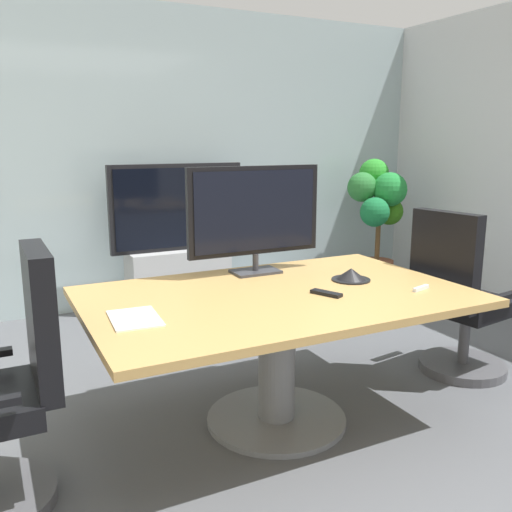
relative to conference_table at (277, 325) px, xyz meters
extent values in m
plane|color=#515459|center=(-0.02, -0.24, -0.56)|extent=(6.99, 6.99, 0.00)
cube|color=#9EB2B7|center=(-0.02, 2.56, 0.79)|extent=(5.99, 0.10, 2.69)
cube|color=#B2894C|center=(0.00, 0.00, 0.15)|extent=(1.97, 1.25, 0.04)
cylinder|color=slate|center=(0.00, 0.00, -0.21)|extent=(0.20, 0.20, 0.69)
cylinder|color=slate|center=(0.00, 0.00, -0.54)|extent=(0.76, 0.76, 0.03)
cube|color=black|center=(-1.17, -0.10, 0.23)|extent=(0.09, 0.46, 0.60)
cylinder|color=#4C4C51|center=(1.44, 0.04, -0.53)|extent=(0.56, 0.56, 0.06)
cylinder|color=#4C4C51|center=(1.44, 0.04, -0.32)|extent=(0.07, 0.07, 0.36)
cube|color=black|center=(1.44, 0.04, -0.10)|extent=(0.55, 0.55, 0.10)
cube|color=black|center=(1.17, 0.00, 0.23)|extent=(0.16, 0.46, 0.60)
cube|color=black|center=(1.45, -0.22, 0.02)|extent=(0.28, 0.09, 0.03)
cube|color=black|center=(1.38, 0.29, 0.02)|extent=(0.28, 0.09, 0.03)
cube|color=#333338|center=(0.09, 0.45, 0.18)|extent=(0.28, 0.18, 0.02)
cylinder|color=#333338|center=(0.09, 0.45, 0.24)|extent=(0.04, 0.04, 0.10)
cube|color=black|center=(0.09, 0.46, 0.55)|extent=(0.84, 0.04, 0.52)
cube|color=black|center=(0.09, 0.44, 0.55)|extent=(0.77, 0.01, 0.47)
cube|color=#B7BABC|center=(0.19, 2.21, -0.28)|extent=(0.90, 0.36, 0.55)
cube|color=black|center=(0.19, 2.19, 0.37)|extent=(1.20, 0.06, 0.76)
cube|color=black|center=(0.19, 2.15, 0.37)|extent=(1.12, 0.01, 0.69)
cylinder|color=brown|center=(2.24, 1.95, -0.41)|extent=(0.34, 0.34, 0.30)
cylinder|color=brown|center=(2.24, 1.95, -0.04)|extent=(0.05, 0.05, 0.44)
sphere|color=#2D6914|center=(2.36, 1.94, 0.24)|extent=(0.28, 0.28, 0.28)
sphere|color=green|center=(2.28, 2.11, 0.61)|extent=(0.31, 0.31, 0.31)
sphere|color=#2B7734|center=(2.07, 2.02, 0.49)|extent=(0.30, 0.30, 0.30)
sphere|color=#176D37|center=(2.06, 1.79, 0.27)|extent=(0.29, 0.29, 0.29)
sphere|color=#228737|center=(2.29, 1.86, 0.47)|extent=(0.34, 0.34, 0.34)
cone|color=black|center=(0.50, 0.04, 0.21)|extent=(0.19, 0.19, 0.07)
cylinder|color=black|center=(0.50, 0.04, 0.18)|extent=(0.22, 0.22, 0.01)
cube|color=black|center=(0.21, -0.15, 0.18)|extent=(0.11, 0.18, 0.02)
cube|color=silver|center=(0.71, -0.29, 0.18)|extent=(0.13, 0.05, 0.02)
cube|color=white|center=(-0.78, -0.09, 0.18)|extent=(0.23, 0.31, 0.01)
camera|label=1|loc=(-1.33, -2.42, 0.96)|focal=38.49mm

